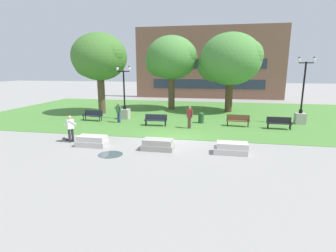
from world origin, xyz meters
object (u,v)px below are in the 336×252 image
concrete_block_center (92,141)px  concrete_block_right (231,148)px  concrete_block_left (158,145)px  person_bystander_far_lawn (119,111)px  park_bench_far_left (156,119)px  park_bench_near_left (279,122)px  lamp_post_right (125,108)px  trash_bin (201,117)px  park_bench_far_right (93,115)px  park_bench_near_right (238,120)px  person_bystander_near_lawn (190,116)px  skateboard (68,139)px  lamp_post_center (301,111)px  person_skateboarder (70,127)px

concrete_block_center → concrete_block_right: size_ratio=0.99×
concrete_block_left → person_bystander_far_lawn: 8.48m
concrete_block_left → concrete_block_right: 4.09m
concrete_block_center → park_bench_far_left: 6.70m
park_bench_near_left → lamp_post_right: (-12.98, 1.69, 0.46)m
park_bench_far_left → concrete_block_right: bearing=-47.3°
concrete_block_right → park_bench_far_left: park_bench_far_left is taller
concrete_block_right → person_bystander_far_lawn: bearing=143.3°
trash_bin → concrete_block_center: bearing=-127.2°
concrete_block_left → park_bench_far_left: 6.44m
park_bench_far_left → park_bench_far_right: (-5.97, 0.99, 0.00)m
park_bench_far_left → park_bench_near_right: bearing=8.8°
park_bench_far_right → person_bystander_far_lawn: 2.66m
concrete_block_center → concrete_block_right: 8.14m
park_bench_near_left → person_bystander_near_lawn: size_ratio=1.06×
trash_bin → concrete_block_left: bearing=-103.9°
skateboard → concrete_block_center: bearing=-21.8°
concrete_block_right → park_bench_far_right: size_ratio=0.98×
concrete_block_left → concrete_block_right: size_ratio=0.99×
trash_bin → park_bench_far_left: bearing=-154.4°
park_bench_near_left → trash_bin: size_ratio=1.88×
concrete_block_center → skateboard: concrete_block_center is taller
park_bench_near_left → park_bench_near_right: (-3.02, 0.42, 0.00)m
concrete_block_left → park_bench_far_left: (-1.58, 6.24, 0.23)m
concrete_block_right → skateboard: size_ratio=1.77×
person_bystander_far_lawn → lamp_post_center: bearing=8.7°
concrete_block_right → lamp_post_right: bearing=137.3°
skateboard → park_bench_near_right: 12.80m
concrete_block_left → park_bench_far_right: park_bench_far_right is taller
park_bench_far_right → park_bench_near_left: bearing=-1.5°
concrete_block_right → person_bystander_far_lawn: person_bystander_far_lawn is taller
park_bench_far_left → trash_bin: bearing=25.6°
park_bench_near_right → lamp_post_center: lamp_post_center is taller
concrete_block_left → skateboard: 6.21m
concrete_block_left → lamp_post_center: bearing=42.1°
park_bench_far_left → trash_bin: (3.54, 1.70, -0.04)m
person_bystander_far_lawn → concrete_block_center: bearing=-82.4°
concrete_block_right → person_bystander_far_lawn: 11.32m
park_bench_far_left → person_bystander_far_lawn: size_ratio=1.06×
park_bench_far_right → park_bench_near_right: bearing=0.1°
concrete_block_left → trash_bin: bearing=76.1°
park_bench_near_left → lamp_post_center: bearing=47.1°
concrete_block_left → person_skateboarder: person_skateboarder is taller
skateboard → concrete_block_left: bearing=-7.9°
person_skateboarder → person_bystander_far_lawn: size_ratio=1.00×
concrete_block_center → lamp_post_center: (14.15, 9.12, 0.81)m
park_bench_near_left → person_bystander_near_lawn: 6.85m
park_bench_near_right → trash_bin: 3.06m
lamp_post_center → trash_bin: lamp_post_center is taller
lamp_post_center → lamp_post_right: (-15.12, -0.62, -0.12)m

